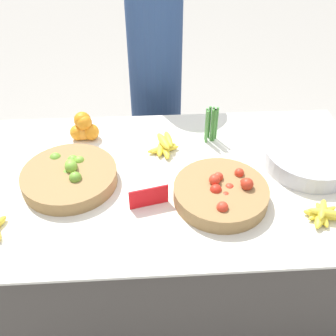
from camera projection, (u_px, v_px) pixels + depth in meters
name	position (u px, v px, depth m)	size (l,w,h in m)	color
ground_plane	(168.00, 274.00, 2.16)	(12.00, 12.00, 0.00)	#A39E93
market_table	(168.00, 231.00, 1.93)	(1.80, 1.01, 0.71)	#4C4742
lime_bowl	(70.00, 176.00, 1.66)	(0.40, 0.40, 0.10)	olive
tomato_basket	(221.00, 193.00, 1.58)	(0.38, 0.38, 0.11)	olive
orange_pile	(83.00, 129.00, 1.90)	(0.14, 0.10, 0.14)	orange
metal_bowl	(309.00, 158.00, 1.75)	(0.39, 0.39, 0.08)	#B7B7BF
price_sign	(149.00, 197.00, 1.55)	(0.16, 0.04, 0.09)	red
veg_bundle	(212.00, 125.00, 1.87)	(0.06, 0.05, 0.17)	#4C8E42
banana_bunch_back_center	(164.00, 146.00, 1.84)	(0.15, 0.18, 0.06)	yellow
banana_bunch_middle_right	(323.00, 214.00, 1.51)	(0.15, 0.15, 0.05)	yellow
vendor_person	(156.00, 83.00, 2.37)	(0.31, 0.31, 1.54)	navy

